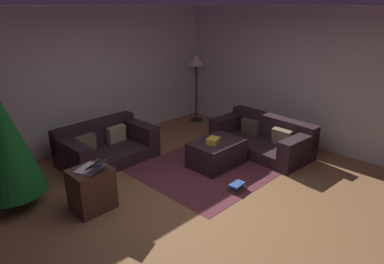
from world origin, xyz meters
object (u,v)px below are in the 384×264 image
Objects in this scene: couch_left at (105,146)px; book_stack at (237,187)px; corner_lamp at (196,65)px; laptop at (93,166)px; couch_right at (264,138)px; gift_box at (213,141)px; christmas_tree at (4,142)px; side_table at (92,189)px; tv_remote at (214,142)px; ottoman at (217,153)px.

couch_left is 5.61× the size of book_stack.
corner_lamp is (1.95, 2.74, 1.27)m from book_stack.
couch_right is at bearing -7.84° from laptop.
gift_box is 0.13× the size of christmas_tree.
side_table is (-0.98, -1.27, 0.03)m from couch_left.
side_table reaches higher than gift_box.
couch_right is 3.36m from side_table.
couch_right is 3.52× the size of laptop.
laptop is (-2.06, 0.26, 0.16)m from gift_box.
corner_lamp is (2.74, 0.38, 1.06)m from couch_left.
side_table is (-3.32, 0.52, 0.04)m from couch_right.
couch_right is 3.34m from laptop.
gift_box is at bearing -165.44° from tv_remote.
laptop is at bearing 52.99° from couch_left.
corner_lamp is at bearing 30.32° from tv_remote.
side_table is at bearing -48.97° from christmas_tree.
gift_box is 2.13m from side_table.
couch_left is at bearing 56.18° from couch_right.
christmas_tree is 1.13× the size of corner_lamp.
couch_right is 6.55× the size of book_stack.
christmas_tree is (-2.85, 1.12, 0.50)m from tv_remote.
couch_left is 0.86× the size of couch_right.
tv_remote is 0.56× the size of book_stack.
corner_lamp reaches higher than book_stack.
couch_right is at bearing -10.81° from ottoman.
book_stack is (0.79, -2.36, -0.21)m from couch_left.
side_table is at bearing 114.17° from laptop.
tv_remote is at bearing -21.37° from christmas_tree.
christmas_tree is 1.27m from side_table.
book_stack is (-0.32, -0.76, -0.43)m from gift_box.
tv_remote is 0.09× the size of christmas_tree.
laptop reaches higher than couch_right.
corner_lamp reaches higher than ottoman.
couch_left is at bearing -172.07° from corner_lamp.
gift_box is 1.37× the size of tv_remote.
laptop reaches higher than book_stack.
couch_right is at bearing -9.07° from gift_box.
corner_lamp is at bearing 50.50° from gift_box.
tv_remote is (-1.18, 0.22, 0.20)m from couch_right.
laptop reaches higher than couch_left.
corner_lamp reaches higher than laptop.
christmas_tree is at bearing -169.43° from corner_lamp.
corner_lamp is (4.44, 0.83, 0.38)m from christmas_tree.
ottoman is 0.24m from tv_remote.
gift_box reaches higher than book_stack.
tv_remote is (0.04, 0.03, -0.04)m from gift_box.
christmas_tree is 2.98× the size of side_table.
couch_left is 10.08× the size of tv_remote.
book_stack is at bearing -112.99° from gift_box.
ottoman is 0.52× the size of christmas_tree.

